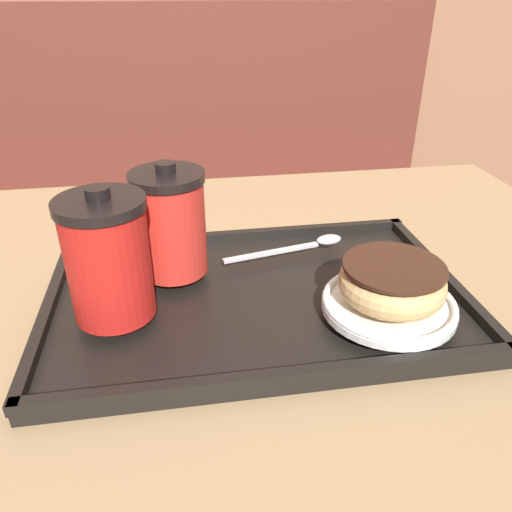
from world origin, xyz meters
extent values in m
cube|color=brown|center=(-0.12, 0.84, 0.23)|extent=(1.58, 0.44, 0.45)
cube|color=brown|center=(-0.12, 1.02, 0.73)|extent=(1.58, 0.08, 0.55)
cube|color=tan|center=(0.00, 0.00, 0.70)|extent=(1.05, 0.85, 0.03)
cylinder|color=#333338|center=(0.00, 0.00, 0.34)|extent=(0.08, 0.08, 0.68)
cube|color=black|center=(0.00, -0.01, 0.72)|extent=(0.48, 0.30, 0.01)
cube|color=black|center=(0.00, -0.15, 0.73)|extent=(0.48, 0.01, 0.01)
cube|color=black|center=(0.00, 0.14, 0.73)|extent=(0.48, 0.01, 0.01)
cube|color=black|center=(-0.23, -0.01, 0.73)|extent=(0.01, 0.30, 0.01)
cube|color=black|center=(0.23, -0.01, 0.73)|extent=(0.01, 0.30, 0.01)
cylinder|color=red|center=(-0.16, -0.03, 0.80)|extent=(0.08, 0.08, 0.12)
cylinder|color=black|center=(-0.16, -0.03, 0.86)|extent=(0.09, 0.09, 0.01)
cylinder|color=black|center=(-0.16, -0.03, 0.87)|extent=(0.02, 0.02, 0.01)
cylinder|color=red|center=(-0.09, 0.05, 0.79)|extent=(0.08, 0.08, 0.11)
cylinder|color=black|center=(-0.09, 0.05, 0.86)|extent=(0.09, 0.09, 0.01)
cylinder|color=black|center=(-0.09, 0.05, 0.87)|extent=(0.02, 0.02, 0.01)
cylinder|color=white|center=(0.13, -0.08, 0.74)|extent=(0.14, 0.14, 0.01)
torus|color=white|center=(0.13, -0.08, 0.75)|extent=(0.14, 0.14, 0.01)
torus|color=#DBB270|center=(0.13, -0.08, 0.77)|extent=(0.11, 0.11, 0.04)
cylinder|color=#381E14|center=(0.13, -0.08, 0.79)|extent=(0.11, 0.11, 0.00)
ellipsoid|color=silver|center=(0.11, 0.08, 0.74)|extent=(0.04, 0.03, 0.01)
cube|color=silver|center=(0.03, 0.07, 0.74)|extent=(0.13, 0.03, 0.00)
camera|label=1|loc=(-0.08, -0.49, 1.05)|focal=35.00mm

